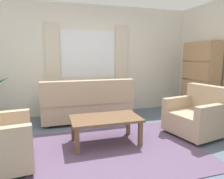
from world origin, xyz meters
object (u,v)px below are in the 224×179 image
coffee_table (106,121)px  couch (87,104)px  bookshelf (199,84)px  armchair_right (197,116)px

coffee_table → couch: bearing=93.5°
bookshelf → coffee_table: bearing=108.6°
armchair_right → coffee_table: size_ratio=0.89×
armchair_right → bookshelf: 1.27m
couch → armchair_right: bearing=141.9°
armchair_right → bookshelf: bearing=129.2°
armchair_right → coffee_table: bearing=-104.7°
couch → coffee_table: 1.27m
couch → armchair_right: (1.75, -1.37, -0.01)m
couch → coffee_table: bearing=93.5°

